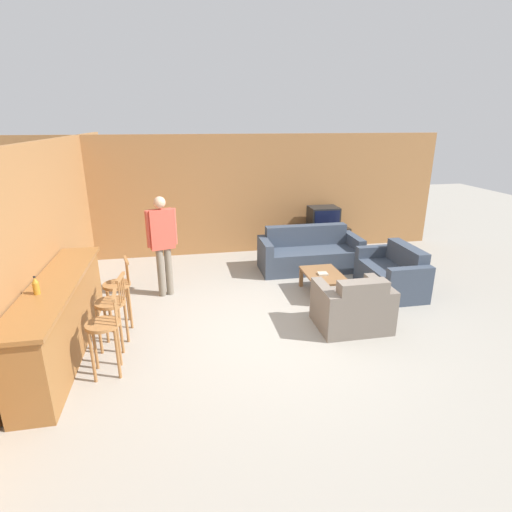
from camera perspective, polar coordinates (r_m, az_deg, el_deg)
The scene contains 16 objects.
ground_plane at distance 5.89m, azimuth 2.44°, elevation -10.34°, with size 24.00×24.00×0.00m, color gray.
wall_back at distance 8.91m, azimuth -2.91°, elevation 8.66°, with size 9.40×0.08×2.60m.
wall_left at distance 6.81m, azimuth -26.85°, elevation 3.46°, with size 0.08×8.69×2.60m.
bar_counter at distance 5.67m, azimuth -26.08°, elevation -7.93°, with size 0.55×2.86×0.99m.
bar_chair_near at distance 4.99m, azimuth -20.80°, elevation -9.97°, with size 0.42×0.42×1.02m.
bar_chair_mid at distance 5.50m, azimuth -19.86°, elevation -7.11°, with size 0.43×0.43×1.02m.
bar_chair_far at distance 6.05m, azimuth -19.06°, elevation -4.63°, with size 0.46×0.46×1.02m.
couch_far at distance 8.11m, azimuth 7.59°, elevation 0.26°, with size 2.00×0.83×0.85m.
armchair_near at distance 5.95m, azimuth 13.68°, elevation -7.22°, with size 1.00×0.79×0.82m.
loveseat_right at distance 7.41m, azimuth 18.93°, elevation -2.47°, with size 0.77×1.34×0.81m.
coffee_table at distance 6.93m, azimuth 9.64°, elevation -2.96°, with size 0.61×0.91×0.38m.
tv_unit at distance 9.23m, azimuth 9.41°, elevation 2.34°, with size 1.16×0.53×0.58m.
tv at distance 9.09m, azimuth 9.59°, elevation 5.49°, with size 0.64×0.50×0.47m.
bottle at distance 5.18m, azimuth -28.93°, elevation -3.78°, with size 0.07×0.07×0.22m.
book_on_table at distance 6.88m, azimuth 9.51°, elevation -2.50°, with size 0.17×0.16×0.03m.
person_by_window at distance 6.79m, azimuth -13.22°, elevation 2.21°, with size 0.49×0.26×1.71m.
Camera 1 is at (-1.21, -5.00, 2.87)m, focal length 28.00 mm.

